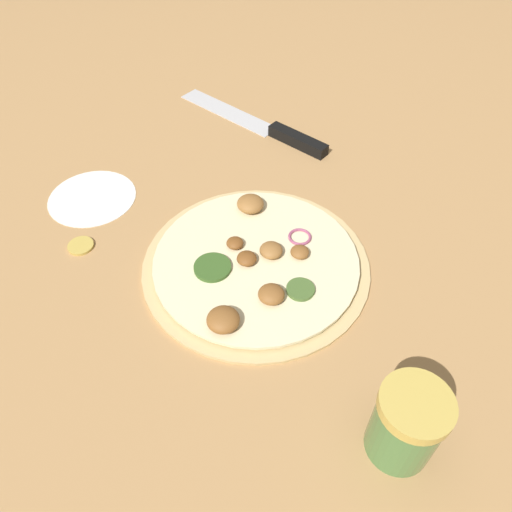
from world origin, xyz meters
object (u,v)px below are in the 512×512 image
object	(u,v)px
knife	(274,131)
pizza	(256,263)
loose_cap	(80,245)
spice_jar	(406,425)

from	to	relation	value
knife	pizza	bearing A→B (deg)	124.14
pizza	loose_cap	size ratio (longest dim) A/B	8.54
pizza	knife	world-z (taller)	pizza
spice_jar	loose_cap	bearing A→B (deg)	-24.69
pizza	spice_jar	world-z (taller)	spice_jar
loose_cap	knife	bearing A→B (deg)	-124.10
knife	spice_jar	distance (m)	0.52
pizza	knife	size ratio (longest dim) A/B	1.02
spice_jar	loose_cap	size ratio (longest dim) A/B	2.66
pizza	loose_cap	xyz separation A→B (m)	(0.23, 0.01, -0.00)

